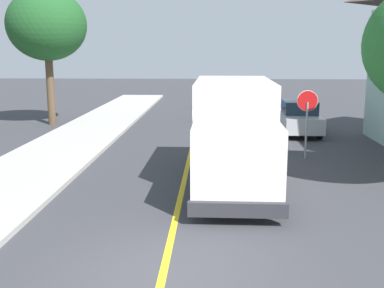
{
  "coord_description": "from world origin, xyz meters",
  "views": [
    {
      "loc": [
        0.93,
        -8.14,
        4.18
      ],
      "look_at": [
        0.3,
        5.67,
        1.4
      ],
      "focal_mm": 44.24,
      "sensor_mm": 36.0,
      "label": 1
    }
  ],
  "objects": [
    {
      "name": "box_truck",
      "position": [
        1.57,
        6.49,
        1.77
      ],
      "size": [
        2.47,
        7.2,
        3.2
      ],
      "color": "silver",
      "rests_on": "ground"
    },
    {
      "name": "stop_sign",
      "position": [
        4.5,
        9.95,
        1.86
      ],
      "size": [
        0.8,
        0.1,
        2.65
      ],
      "color": "gray",
      "rests_on": "ground"
    },
    {
      "name": "ground_plane",
      "position": [
        0.0,
        0.0,
        0.0
      ],
      "size": [
        120.0,
        120.0,
        0.0
      ],
      "primitive_type": "plane",
      "color": "#38383D"
    },
    {
      "name": "street_tree_down_block",
      "position": [
        -8.18,
        17.92,
        5.45
      ],
      "size": [
        4.3,
        4.3,
        7.42
      ],
      "color": "brown",
      "rests_on": "ground"
    },
    {
      "name": "parked_van_across",
      "position": [
        5.2,
        15.57,
        0.79
      ],
      "size": [
        1.86,
        4.42,
        1.67
      ],
      "color": "#B7B7BC",
      "rests_on": "ground"
    },
    {
      "name": "parked_car_mid",
      "position": [
        1.91,
        20.2,
        0.79
      ],
      "size": [
        1.9,
        4.44,
        1.67
      ],
      "color": "#4C564C",
      "rests_on": "ground"
    },
    {
      "name": "parked_car_far",
      "position": [
        2.38,
        26.73,
        0.79
      ],
      "size": [
        1.99,
        4.47,
        1.67
      ],
      "color": "#2D4793",
      "rests_on": "ground"
    },
    {
      "name": "parked_car_near",
      "position": [
        2.41,
        13.03,
        0.79
      ],
      "size": [
        1.89,
        4.44,
        1.67
      ],
      "color": "silver",
      "rests_on": "ground"
    },
    {
      "name": "centre_line_yellow",
      "position": [
        0.0,
        10.0,
        0.0
      ],
      "size": [
        0.16,
        56.0,
        0.01
      ],
      "primitive_type": "cube",
      "color": "gold",
      "rests_on": "ground"
    }
  ]
}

